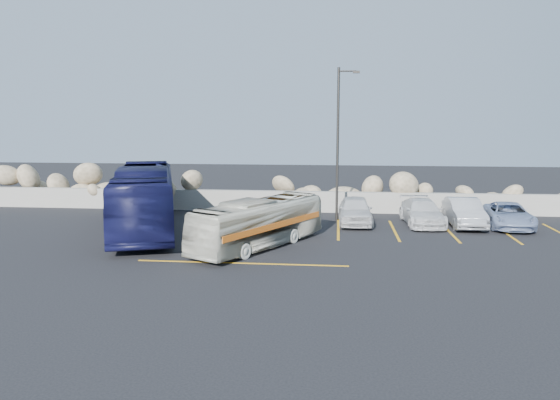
# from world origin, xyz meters

# --- Properties ---
(ground) EXTENTS (90.00, 90.00, 0.00)m
(ground) POSITION_xyz_m (0.00, 0.00, 0.00)
(ground) COLOR black
(ground) RESTS_ON ground
(seawall) EXTENTS (60.00, 0.40, 1.20)m
(seawall) POSITION_xyz_m (0.00, 12.00, 0.60)
(seawall) COLOR gray
(seawall) RESTS_ON ground
(riprap_pile) EXTENTS (54.00, 2.80, 2.60)m
(riprap_pile) POSITION_xyz_m (0.00, 13.20, 1.30)
(riprap_pile) COLOR #8C7A5B
(riprap_pile) RESTS_ON ground
(parking_lines) EXTENTS (18.16, 9.36, 0.01)m
(parking_lines) POSITION_xyz_m (4.64, 5.57, 0.01)
(parking_lines) COLOR orange
(parking_lines) RESTS_ON ground
(lamppost) EXTENTS (1.14, 0.18, 8.00)m
(lamppost) POSITION_xyz_m (2.56, 9.50, 4.30)
(lamppost) COLOR #292725
(lamppost) RESTS_ON ground
(vintage_bus) EXTENTS (5.09, 7.32, 2.06)m
(vintage_bus) POSITION_xyz_m (-0.72, 2.86, 1.03)
(vintage_bus) COLOR beige
(vintage_bus) RESTS_ON ground
(tour_coach) EXTENTS (5.94, 11.48, 3.12)m
(tour_coach) POSITION_xyz_m (-6.73, 5.76, 1.56)
(tour_coach) COLOR #101136
(tour_coach) RESTS_ON ground
(car_a) EXTENTS (1.73, 4.19, 1.42)m
(car_a) POSITION_xyz_m (3.44, 8.54, 0.71)
(car_a) COLOR silver
(car_a) RESTS_ON ground
(car_b) EXTENTS (1.50, 4.26, 1.40)m
(car_b) POSITION_xyz_m (8.89, 8.48, 0.70)
(car_b) COLOR #AEAFB3
(car_b) RESTS_ON ground
(car_c) EXTENTS (2.07, 4.52, 1.28)m
(car_c) POSITION_xyz_m (6.85, 8.70, 0.64)
(car_c) COLOR silver
(car_c) RESTS_ON ground
(car_d) EXTENTS (2.42, 4.55, 1.22)m
(car_d) POSITION_xyz_m (11.04, 8.43, 0.61)
(car_d) COLOR #7D8EB1
(car_d) RESTS_ON ground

